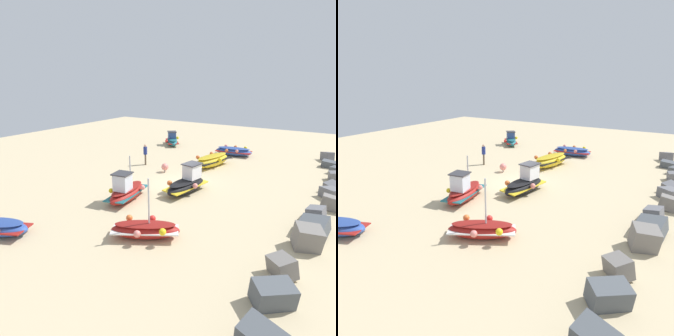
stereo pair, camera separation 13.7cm
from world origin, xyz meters
TOP-DOWN VIEW (x-y plane):
  - ground_plane at (0.00, 0.00)m, footprint 54.85×54.85m
  - fishing_boat_0 at (-5.39, -0.07)m, footprint 4.22×2.30m
  - fishing_boat_1 at (3.93, -1.67)m, footprint 3.49×1.81m
  - fishing_boat_2 at (6.94, 1.86)m, footprint 2.58×3.37m
  - fishing_boat_4 at (0.90, 0.87)m, footprint 3.62×1.91m
  - fishing_boat_5 at (-9.79, 0.26)m, footprint 2.03×3.54m
  - fishing_boat_6 at (-10.81, -7.14)m, footprint 3.25×2.85m
  - person_walking at (-2.90, -5.12)m, footprint 0.32×0.32m
  - breakwater_rocks at (1.35, 8.47)m, footprint 25.76×2.87m
  - mooring_buoy_0 at (-2.00, -2.61)m, footprint 0.55×0.55m

SIDE VIEW (x-z plane):
  - ground_plane at x=0.00m, z-range 0.00..0.00m
  - breakwater_rocks at x=1.35m, z-range -0.30..1.05m
  - fishing_boat_2 at x=6.94m, z-range -1.06..1.89m
  - fishing_boat_5 at x=-9.79m, z-range 0.00..0.85m
  - mooring_buoy_0 at x=-2.00m, z-range 0.07..0.78m
  - fishing_boat_6 at x=-10.81m, z-range -0.23..1.25m
  - fishing_boat_0 at x=-5.39m, z-range 0.01..1.05m
  - fishing_boat_1 at x=3.93m, z-range -0.77..1.94m
  - fishing_boat_4 at x=0.90m, z-range -0.31..1.55m
  - person_walking at x=-2.90m, z-range 0.14..1.92m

